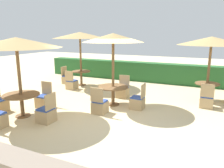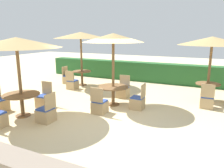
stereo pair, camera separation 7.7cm
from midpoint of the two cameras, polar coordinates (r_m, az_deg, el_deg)
name	(u,v)px [view 1 (the left image)]	position (r m, az deg, el deg)	size (l,w,h in m)	color
ground_plane	(105,113)	(7.56, -2.23, -7.59)	(40.00, 40.00, 0.00)	beige
hedge_row	(150,72)	(12.58, 9.65, 3.08)	(13.00, 0.70, 1.07)	#28602D
stone_border	(17,166)	(4.82, -24.10, -18.92)	(10.00, 0.56, 0.39)	gray
parasol_front_left	(16,43)	(7.42, -24.06, 9.80)	(2.79, 2.79, 2.56)	brown
round_table_front_left	(21,99)	(7.70, -22.84, -3.52)	(1.16, 1.16, 0.75)	brown
patio_chair_front_left_east	(46,114)	(7.04, -17.07, -7.51)	(0.46, 0.46, 0.93)	tan
patio_chair_front_left_north	(44,100)	(8.48, -17.62, -4.06)	(0.46, 0.46, 0.93)	tan
parasol_back_right	(212,41)	(9.31, 24.37, 10.18)	(2.58, 2.58, 2.56)	brown
round_table_back_right	(207,88)	(9.55, 23.35, -0.86)	(0.94, 0.94, 0.73)	brown
patio_chair_back_right_south	(207,101)	(8.73, 23.23, -4.03)	(0.46, 0.46, 0.93)	tan
parasol_back_left	(80,35)	(11.41, -8.57, 12.43)	(2.75, 2.75, 2.75)	brown
round_table_back_left	(81,74)	(11.60, -8.24, 2.49)	(0.96, 0.96, 0.76)	brown
patio_chair_back_left_south	(72,84)	(10.88, -10.70, 0.03)	(0.46, 0.46, 0.93)	tan
patio_chair_back_left_west	(67,79)	(12.15, -11.81, 1.33)	(0.46, 0.46, 0.93)	tan
parasol_center	(113,38)	(7.99, 0.01, 11.88)	(2.25, 2.25, 2.68)	brown
round_table_center	(113,90)	(8.25, 0.01, -1.56)	(1.15, 1.15, 0.72)	brown
patio_chair_center_east	(138,102)	(7.95, 6.49, -4.64)	(0.46, 0.46, 0.93)	tan
patio_chair_center_north	(123,91)	(9.32, 2.54, -1.92)	(0.46, 0.46, 0.93)	tan
patio_chair_center_south	(100,106)	(7.49, -3.55, -5.70)	(0.46, 0.46, 0.93)	tan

